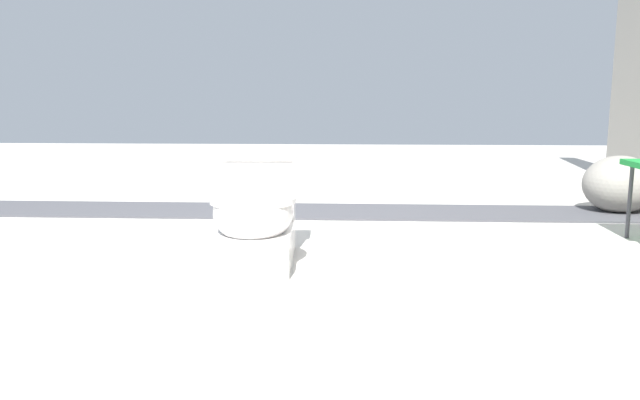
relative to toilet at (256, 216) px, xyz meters
The scene contains 4 objects.
ground_plane 0.32m from the toilet, 122.64° to the left, with size 14.00×14.00×0.00m, color beige.
gravel_strip 1.48m from the toilet, 151.48° to the left, with size 0.56×8.00×0.01m, color #4C4C51.
toilet is the anchor object (origin of this frame).
boulder_near 2.63m from the toilet, 121.75° to the left, with size 0.49×0.45×0.38m, color gray.
Camera 1 is at (2.96, 0.25, 0.78)m, focal length 35.00 mm.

